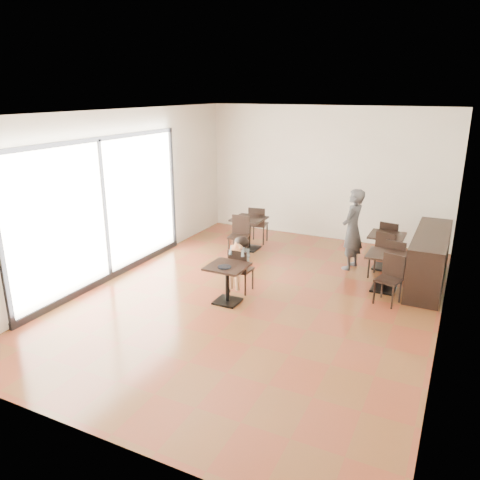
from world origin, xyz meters
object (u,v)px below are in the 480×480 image
Objects in this scene: chair_mid_a at (398,260)px; chair_back_b at (381,256)px; chair_left_a at (259,224)px; chair_back_a at (390,241)px; cafe_table_back at (386,251)px; adult_patron at (352,229)px; child at (241,264)px; child_table at (227,284)px; chair_left_b at (238,237)px; cafe_table_left at (249,234)px; chair_mid_b at (388,280)px; child_chair at (241,270)px; cafe_table_mid at (385,272)px.

chair_back_b is at bearing 4.69° from chair_mid_a.
chair_back_a is at bearing 174.01° from chair_left_a.
chair_left_a is (-3.05, 0.43, 0.08)m from cafe_table_back.
adult_patron reaches higher than chair_left_a.
child is at bearing 99.37° from chair_left_a.
chair_left_b is (-0.88, 2.22, 0.10)m from child_table.
child is (0.00, 0.55, 0.18)m from child_table.
adult_patron reaches higher than cafe_table_left.
chair_back_b is (2.17, 1.79, -0.08)m from child.
chair_back_a is at bearing 112.27° from chair_mid_b.
chair_left_b is 3.29m from chair_back_a.
child_chair is 0.50× the size of adult_patron.
chair_left_a is at bearing 107.59° from child.
chair_back_b reaches higher than chair_mid_a.
chair_left_a reaches higher than cafe_table_back.
cafe_table_mid reaches higher than child_table.
chair_back_a is at bearing 96.10° from cafe_table_mid.
chair_back_b is at bearing 119.81° from chair_mid_b.
child_chair is 3.20m from cafe_table_back.
cafe_table_mid is at bearing 105.87° from chair_back_a.
cafe_table_mid is 3.40m from cafe_table_left.
child_chair is 0.92× the size of chair_left_a.
child_chair is at bearing -132.90° from cafe_table_back.
chair_back_b reaches higher than child_table.
chair_mid_a reaches higher than child_chair.
cafe_table_left is (-2.40, 0.18, -0.46)m from adult_patron.
cafe_table_mid is at bearing -16.74° from chair_left_b.
child is 1.19× the size of chair_back_a.
chair_left_b reaches higher than child_table.
chair_back_b is at bearing 47.10° from child_table.
chair_left_b reaches higher than chair_back_b.
cafe_table_mid is 1.17m from cafe_table_back.
chair_back_a is 1.10m from chair_back_b.
chair_mid_a is 1.20m from chair_back_a.
chair_mid_a is 0.33m from chair_back_b.
cafe_table_left is 0.83× the size of chair_left_a.
child is at bearing -0.00° from child_chair.
child is 1.43× the size of cafe_table_back.
chair_mid_a is at bearing 0.43° from chair_back_b.
child_table is 0.78× the size of chair_back_b.
chair_mid_a is at bearing 104.04° from chair_mid_b.
child is 3.05m from chair_mid_a.
adult_patron is 2.29× the size of cafe_table_back.
child is at bearing -70.49° from chair_left_b.
chair_back_b is at bearing 153.97° from chair_left_a.
child_table is 0.78× the size of chair_back_a.
chair_left_b is (-0.88, 1.67, -0.07)m from child.
cafe_table_mid is 3.27m from chair_left_b.
chair_left_b reaches higher than cafe_table_back.
chair_left_a is 3.06m from chair_back_a.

